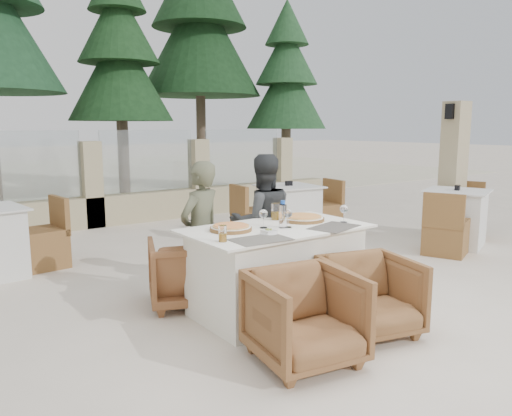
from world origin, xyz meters
TOP-DOWN VIEW (x-y plane):
  - ground at (0.00, 0.00)m, footprint 80.00×80.00m
  - perimeter_wall_far at (0.00, 4.80)m, footprint 10.00×0.34m
  - lantern_pillar at (4.20, 1.00)m, footprint 0.34×0.34m
  - pine_centre at (1.50, 7.20)m, footprint 2.20×2.20m
  - pine_mid_right at (3.80, 7.80)m, footprint 2.99×2.99m
  - pine_far_right at (5.50, 6.50)m, footprint 1.98×1.98m
  - dining_table at (0.06, 0.05)m, footprint 1.60×0.90m
  - placemat_near_left at (-0.34, -0.25)m, footprint 0.46×0.32m
  - placemat_near_right at (0.46, -0.25)m, footprint 0.51×0.41m
  - pizza_left at (-0.34, 0.17)m, footprint 0.44×0.44m
  - pizza_right at (0.44, 0.15)m, footprint 0.53×0.53m
  - water_bottle at (0.09, 0.01)m, footprint 0.07×0.07m
  - wine_glass_centre at (-0.05, 0.09)m, footprint 0.09×0.09m
  - wine_glass_near at (0.13, -0.02)m, footprint 0.09×0.09m
  - wine_glass_corner at (0.69, -0.14)m, footprint 0.09×0.09m
  - beer_glass_left at (-0.61, -0.13)m, footprint 0.08×0.08m
  - beer_glass_right at (0.27, 0.33)m, footprint 0.10×0.10m
  - olive_dish at (-0.16, -0.12)m, footprint 0.12×0.12m
  - armchair_far_left at (-0.49, 0.70)m, footprint 0.87×0.88m
  - armchair_far_right at (0.39, 0.63)m, footprint 0.75×0.76m
  - armchair_near_left at (-0.38, -0.82)m, footprint 0.81×0.82m
  - armchair_near_right at (0.37, -0.76)m, footprint 0.81×0.83m
  - diner_left at (-0.35, 0.66)m, footprint 0.56×0.46m
  - diner_right at (0.35, 0.64)m, footprint 0.80×0.71m
  - bg_table_b at (2.12, 2.35)m, footprint 1.73×1.02m
  - bg_table_c at (3.65, 0.57)m, footprint 1.83×1.37m

SIDE VIEW (x-z plane):
  - ground at x=0.00m, z-range 0.00..0.00m
  - armchair_far_right at x=0.39m, z-range 0.00..0.55m
  - armchair_far_left at x=-0.49m, z-range 0.00..0.62m
  - armchair_near_right at x=0.37m, z-range 0.00..0.62m
  - armchair_near_left at x=-0.38m, z-range 0.00..0.65m
  - dining_table at x=0.06m, z-range 0.00..0.77m
  - bg_table_b at x=2.12m, z-range 0.00..0.77m
  - bg_table_c at x=3.65m, z-range 0.00..0.77m
  - diner_left at x=-0.35m, z-range 0.00..1.33m
  - diner_right at x=0.35m, z-range 0.00..1.37m
  - placemat_near_left at x=-0.34m, z-range 0.77..0.77m
  - placemat_near_right at x=0.46m, z-range 0.77..0.77m
  - olive_dish at x=-0.16m, z-range 0.77..0.81m
  - pizza_left at x=-0.34m, z-range 0.77..0.82m
  - pizza_right at x=0.44m, z-range 0.77..0.82m
  - perimeter_wall_far at x=0.00m, z-range 0.00..1.60m
  - beer_glass_left at x=-0.61m, z-range 0.77..0.90m
  - beer_glass_right at x=0.27m, z-range 0.77..0.93m
  - wine_glass_centre at x=-0.05m, z-range 0.77..0.95m
  - wine_glass_near at x=0.13m, z-range 0.77..0.95m
  - wine_glass_corner at x=0.69m, z-range 0.77..0.95m
  - water_bottle at x=0.09m, z-range 0.77..1.01m
  - lantern_pillar at x=4.20m, z-range 0.00..2.00m
  - pine_far_right at x=5.50m, z-range 0.00..4.50m
  - pine_centre at x=1.50m, z-range 0.00..5.00m
  - pine_mid_right at x=3.80m, z-range 0.00..6.80m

